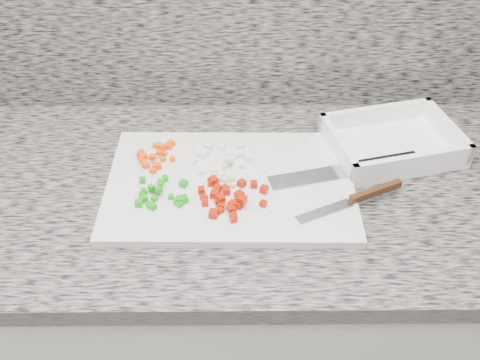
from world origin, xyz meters
name	(u,v)px	position (x,y,z in m)	size (l,w,h in m)	color
cabinet	(205,314)	(0.00, 1.44, 0.43)	(3.92, 0.62, 0.86)	silver
countertop	(196,189)	(0.00, 1.44, 0.88)	(3.96, 0.64, 0.04)	slate
cutting_board	(230,184)	(0.07, 1.42, 0.91)	(0.50, 0.34, 0.02)	silver
carrot_pile	(154,157)	(-0.09, 1.50, 0.92)	(0.08, 0.11, 0.02)	#FD4905
onion_pile	(221,156)	(0.05, 1.50, 0.92)	(0.13, 0.12, 0.02)	white
green_pepper_pile	(161,194)	(-0.06, 1.38, 0.92)	(0.10, 0.10, 0.02)	#14970D
red_pepper_pile	(227,197)	(0.07, 1.37, 0.92)	(0.14, 0.12, 0.03)	#AC1502
garlic_pile	(224,179)	(0.06, 1.43, 0.92)	(0.05, 0.06, 0.01)	beige
chef_knife	(364,167)	(0.35, 1.46, 0.92)	(0.32, 0.11, 0.02)	silver
paring_knife	(363,196)	(0.33, 1.37, 0.92)	(0.22, 0.12, 0.02)	silver
tray	(392,144)	(0.43, 1.55, 0.92)	(0.31, 0.26, 0.06)	white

